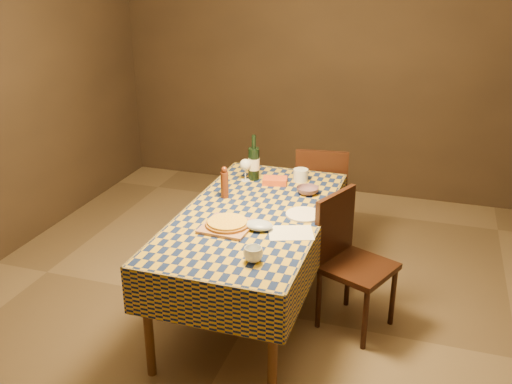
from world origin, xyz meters
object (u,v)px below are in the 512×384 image
(bowl, at_px, (308,190))
(pizza, at_px, (227,223))
(white_plate, at_px, (304,215))
(chair_far, at_px, (321,193))
(dining_table, at_px, (254,223))
(cutting_board, at_px, (227,226))
(wine_bottle, at_px, (254,163))
(chair_right, at_px, (348,254))

(bowl, bearing_deg, pizza, -116.60)
(white_plate, height_order, chair_far, chair_far)
(dining_table, relative_size, bowl, 11.47)
(dining_table, distance_m, cutting_board, 0.29)
(pizza, distance_m, wine_bottle, 0.88)
(chair_right, bearing_deg, cutting_board, -154.25)
(cutting_board, bearing_deg, chair_far, 76.16)
(dining_table, bearing_deg, chair_far, 77.20)
(pizza, distance_m, bowl, 0.79)
(chair_far, height_order, chair_right, same)
(dining_table, distance_m, chair_far, 1.12)
(dining_table, bearing_deg, wine_bottle, 108.10)
(bowl, bearing_deg, wine_bottle, 160.72)
(white_plate, bearing_deg, chair_far, 94.76)
(cutting_board, relative_size, chair_far, 0.32)
(chair_far, bearing_deg, cutting_board, -103.84)
(dining_table, distance_m, pizza, 0.30)
(pizza, xyz_separation_m, white_plate, (0.42, 0.33, -0.03))
(cutting_board, distance_m, pizza, 0.02)
(dining_table, bearing_deg, white_plate, 10.29)
(pizza, height_order, chair_right, chair_right)
(pizza, bearing_deg, bowl, 63.40)
(cutting_board, relative_size, bowl, 1.88)
(pizza, distance_m, chair_right, 0.85)
(pizza, distance_m, chair_far, 1.41)
(dining_table, height_order, chair_right, chair_right)
(pizza, bearing_deg, chair_right, 25.75)
(pizza, xyz_separation_m, chair_right, (0.72, 0.35, -0.28))
(dining_table, xyz_separation_m, chair_far, (0.24, 1.08, -0.17))
(pizza, bearing_deg, wine_bottle, 97.17)
(bowl, height_order, chair_far, chair_far)
(wine_bottle, distance_m, chair_far, 0.75)
(chair_far, distance_m, chair_right, 1.07)
(bowl, xyz_separation_m, wine_bottle, (-0.46, 0.16, 0.11))
(bowl, relative_size, white_plate, 0.67)
(chair_far, xyz_separation_m, chair_right, (0.39, -1.00, 0.00))
(bowl, distance_m, chair_far, 0.70)
(dining_table, distance_m, chair_right, 0.66)
(dining_table, relative_size, white_plate, 7.65)
(chair_right, bearing_deg, bowl, 135.82)
(bowl, bearing_deg, dining_table, -121.37)
(wine_bottle, relative_size, chair_far, 0.38)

